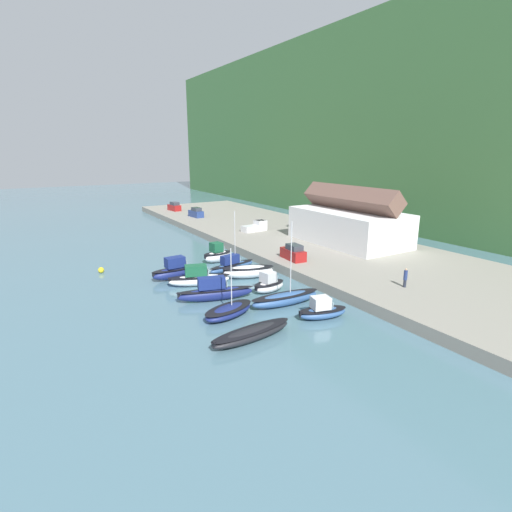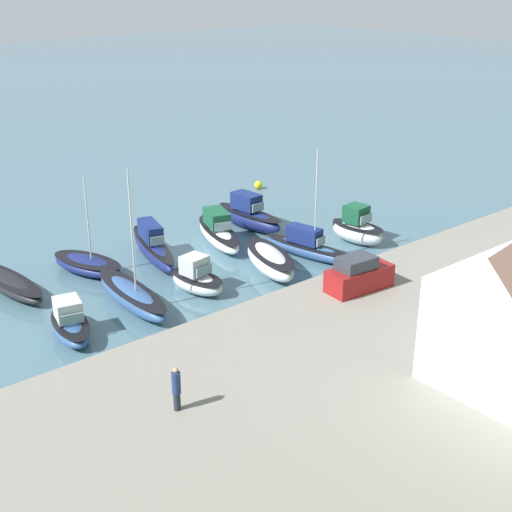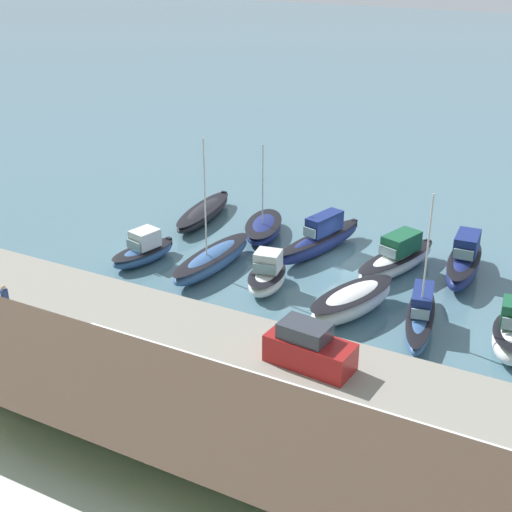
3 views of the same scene
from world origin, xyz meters
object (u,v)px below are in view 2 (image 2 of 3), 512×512
Objects in this scene: moored_boat_5 at (70,324)px; person_on_quay at (176,388)px; moored_boat_10 at (8,283)px; parked_car_1 at (359,275)px; moored_boat_7 at (218,232)px; moored_boat_8 at (153,247)px; moored_boat_4 at (132,296)px; moored_boat_6 at (249,216)px; mooring_buoy_0 at (258,185)px; moored_boat_2 at (270,261)px; moored_boat_3 at (197,279)px; moored_boat_0 at (357,229)px; moored_boat_9 at (87,265)px; moored_boat_1 at (307,247)px.

moored_boat_5 is 11.54m from person_on_quay.
parked_car_1 reaches higher than moored_boat_10.
moored_boat_5 is at bearing 40.85° from moored_boat_7.
moored_boat_7 is 0.90× the size of moored_boat_8.
moored_boat_4 is 15.88m from moored_boat_6.
moored_boat_6 is at bearing 46.32° from mooring_buoy_0.
moored_boat_3 reaches higher than moored_boat_2.
moored_boat_7 is (-15.18, -6.36, 0.14)m from moored_boat_5.
moored_boat_4 is at bearing -11.01° from moored_boat_0.
moored_boat_9 is at bearing 19.90° from mooring_buoy_0.
moored_boat_7 is (3.94, 1.20, -0.13)m from moored_boat_6.
moored_boat_4 is at bearing 19.85° from moored_boat_6.
moored_boat_5 is at bearing -111.98° from parked_car_1.
moored_boat_1 is at bearing 150.54° from moored_boat_10.
person_on_quay is 38.11m from mooring_buoy_0.
moored_boat_9 is 1.58× the size of parked_car_1.
moored_boat_10 is 1.91× the size of parked_car_1.
moored_boat_9 is 0.83× the size of moored_boat_10.
parked_car_1 is at bearing 143.63° from moored_boat_4.
moored_boat_1 is 17.36m from mooring_buoy_0.
moored_boat_10 is 3.88× the size of person_on_quay.
moored_boat_4 is at bearing 33.16° from mooring_buoy_0.
moored_boat_4 is 2.04× the size of parked_car_1.
moored_boat_4 is at bearing -111.62° from person_on_quay.
moored_boat_4 reaches higher than moored_boat_9.
moored_boat_3 is (14.46, -0.48, -0.20)m from moored_boat_0.
moored_boat_2 reaches higher than moored_boat_10.
moored_boat_6 is 4.12m from moored_boat_7.
moored_boat_2 is 8.99m from moored_boat_6.
moored_boat_0 is 8.84m from moored_boat_6.
moored_boat_0 is at bearing 78.36° from mooring_buoy_0.
moored_boat_10 is (19.53, -0.58, -0.48)m from moored_boat_6.
moored_boat_1 is 3.78× the size of person_on_quay.
moored_boat_5 is at bearing 16.10° from moored_boat_4.
moored_boat_9 reaches higher than parked_car_1.
moored_boat_0 is 0.67× the size of moored_boat_6.
moored_boat_3 is 1.01× the size of parked_car_1.
mooring_buoy_0 is (-22.01, -14.38, -0.34)m from moored_boat_4.
parked_car_1 is (-10.36, 15.36, 1.53)m from moored_boat_9.
parked_car_1 is (-15.30, 7.77, 1.35)m from moored_boat_5.
moored_boat_3 is 23.26m from mooring_buoy_0.
moored_boat_3 is at bearing 40.53° from mooring_buoy_0.
person_on_quay is at bearing 75.97° from moored_boat_8.
moored_boat_7 reaches higher than moored_boat_3.
moored_boat_1 is 1.05× the size of moored_boat_7.
moored_boat_0 reaches higher than moored_boat_7.
moored_boat_8 is 15.68m from parked_car_1.
moored_boat_1 reaches higher than moored_boat_3.
moored_boat_2 is 14.66m from moored_boat_5.
parked_car_1 is 2.03× the size of person_on_quay.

